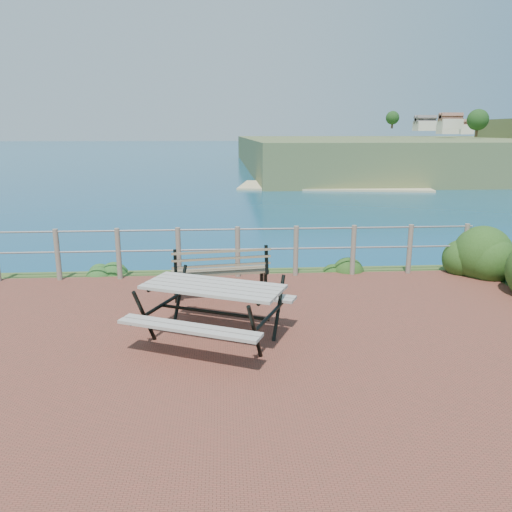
{
  "coord_description": "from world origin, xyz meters",
  "views": [
    {
      "loc": [
        -0.29,
        -6.14,
        2.81
      ],
      "look_at": [
        0.27,
        2.07,
        0.75
      ],
      "focal_mm": 35.0,
      "sensor_mm": 36.0,
      "label": 1
    }
  ],
  "objects": [
    {
      "name": "park_bench",
      "position": [
        -0.34,
        2.12,
        0.61
      ],
      "size": [
        1.69,
        0.64,
        0.93
      ],
      "rotation": [
        0.0,
        0.0,
        0.14
      ],
      "color": "brown",
      "rests_on": "ground"
    },
    {
      "name": "picnic_table",
      "position": [
        -0.43,
        0.27,
        0.5
      ],
      "size": [
        2.02,
        1.51,
        0.79
      ],
      "rotation": [
        0.0,
        0.0,
        -0.42
      ],
      "color": "gray",
      "rests_on": "ground"
    },
    {
      "name": "shrub_lip_east",
      "position": [
        2.21,
        3.79,
        0.0
      ],
      "size": [
        0.68,
        0.68,
        0.38
      ],
      "primitive_type": "ellipsoid",
      "color": "#1D3A12",
      "rests_on": "ground"
    },
    {
      "name": "safety_railing",
      "position": [
        0.0,
        3.35,
        0.57
      ],
      "size": [
        9.4,
        0.1,
        1.0
      ],
      "color": "#6B5B4C",
      "rests_on": "ground"
    },
    {
      "name": "shrub_lip_west",
      "position": [
        -2.68,
        3.92,
        0.0
      ],
      "size": [
        0.71,
        0.71,
        0.42
      ],
      "primitive_type": "ellipsoid",
      "color": "#2D541F",
      "rests_on": "ground"
    },
    {
      "name": "shrub_right_edge",
      "position": [
        4.6,
        3.13,
        0.0
      ],
      "size": [
        1.16,
        1.16,
        1.66
      ],
      "primitive_type": "ellipsoid",
      "color": "#1D3A12",
      "rests_on": "ground"
    },
    {
      "name": "ground",
      "position": [
        0.0,
        0.0,
        0.0
      ],
      "size": [
        10.0,
        7.0,
        0.12
      ],
      "primitive_type": "cube",
      "color": "brown",
      "rests_on": "ground"
    },
    {
      "name": "ocean",
      "position": [
        0.0,
        200.0,
        0.0
      ],
      "size": [
        1200.0,
        1200.0,
        0.0
      ],
      "primitive_type": "plane",
      "color": "#12616F",
      "rests_on": "ground"
    }
  ]
}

